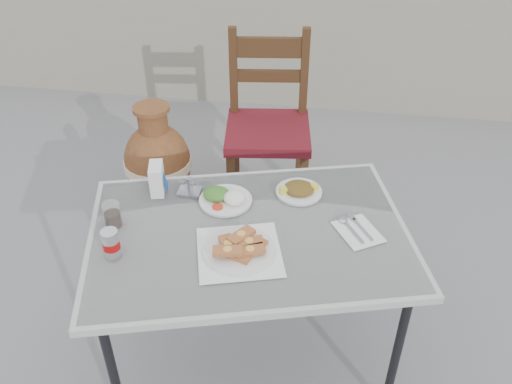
% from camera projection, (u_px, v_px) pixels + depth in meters
% --- Properties ---
extents(ground, '(80.00, 80.00, 0.00)m').
position_uv_depth(ground, '(238.00, 354.00, 2.35)').
color(ground, slate).
rests_on(ground, ground).
extents(cafe_table, '(1.31, 1.06, 0.70)m').
position_uv_depth(cafe_table, '(249.00, 241.00, 1.97)').
color(cafe_table, black).
rests_on(cafe_table, ground).
extents(pide_plate, '(0.35, 0.35, 0.06)m').
position_uv_depth(pide_plate, '(239.00, 246.00, 1.84)').
color(pide_plate, white).
rests_on(pide_plate, cafe_table).
extents(salad_rice_plate, '(0.21, 0.21, 0.05)m').
position_uv_depth(salad_rice_plate, '(225.00, 198.00, 2.07)').
color(salad_rice_plate, silver).
rests_on(salad_rice_plate, cafe_table).
extents(salad_chopped_plate, '(0.18, 0.18, 0.04)m').
position_uv_depth(salad_chopped_plate, '(299.00, 190.00, 2.12)').
color(salad_chopped_plate, silver).
rests_on(salad_chopped_plate, cafe_table).
extents(soda_can, '(0.06, 0.06, 0.10)m').
position_uv_depth(soda_can, '(111.00, 243.00, 1.81)').
color(soda_can, silver).
rests_on(soda_can, cafe_table).
extents(cola_glass, '(0.06, 0.06, 0.09)m').
position_uv_depth(cola_glass, '(113.00, 216.00, 1.95)').
color(cola_glass, white).
rests_on(cola_glass, cafe_table).
extents(napkin_holder, '(0.08, 0.11, 0.12)m').
position_uv_depth(napkin_holder, '(157.00, 179.00, 2.10)').
color(napkin_holder, white).
rests_on(napkin_holder, cafe_table).
extents(condiment_caddy, '(0.09, 0.07, 0.06)m').
position_uv_depth(condiment_caddy, '(189.00, 188.00, 2.12)').
color(condiment_caddy, '#ACACB3').
rests_on(condiment_caddy, cafe_table).
extents(cutlery_napkin, '(0.20, 0.21, 0.01)m').
position_uv_depth(cutlery_napkin, '(356.00, 229.00, 1.94)').
color(cutlery_napkin, white).
rests_on(cutlery_napkin, cafe_table).
extents(chair, '(0.50, 0.50, 1.01)m').
position_uv_depth(chair, '(268.00, 125.00, 2.93)').
color(chair, black).
rests_on(chair, ground).
extents(terracotta_urn, '(0.38, 0.38, 0.66)m').
position_uv_depth(terracotta_urn, '(158.00, 163.00, 3.02)').
color(terracotta_urn, brown).
rests_on(terracotta_urn, ground).
extents(back_wall, '(6.00, 0.25, 1.20)m').
position_uv_depth(back_wall, '(298.00, 26.00, 4.00)').
color(back_wall, gray).
rests_on(back_wall, ground).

